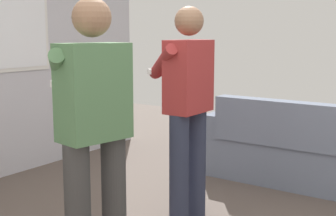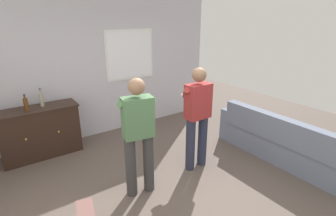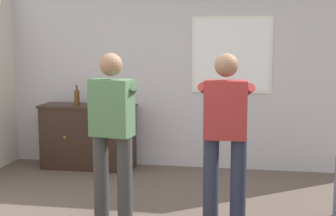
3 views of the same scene
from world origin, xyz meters
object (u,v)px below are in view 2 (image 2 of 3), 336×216
(sideboard_cabinet, at_px, (40,132))
(bottle_liquor_amber, at_px, (41,100))
(couch, at_px, (285,144))
(person_standing_left, at_px, (138,132))
(bottle_wine_green, at_px, (26,104))
(person_standing_right, at_px, (197,114))

(sideboard_cabinet, height_order, bottle_liquor_amber, bottle_liquor_amber)
(couch, height_order, person_standing_left, person_standing_left)
(bottle_wine_green, height_order, bottle_liquor_amber, bottle_liquor_amber)
(couch, xyz_separation_m, sideboard_cabinet, (-3.34, 2.65, 0.12))
(couch, relative_size, sideboard_cabinet, 1.96)
(bottle_wine_green, bearing_deg, couch, -36.94)
(person_standing_left, xyz_separation_m, person_standing_right, (1.09, 0.05, 0.00))
(couch, distance_m, bottle_wine_green, 4.41)
(bottle_wine_green, bearing_deg, person_standing_right, -40.38)
(sideboard_cabinet, relative_size, bottle_liquor_amber, 4.20)
(sideboard_cabinet, xyz_separation_m, person_standing_right, (2.01, -1.87, 0.48))
(couch, relative_size, bottle_wine_green, 9.35)
(couch, height_order, sideboard_cabinet, sideboard_cabinet)
(bottle_liquor_amber, relative_size, person_standing_right, 0.19)
(bottle_liquor_amber, distance_m, person_standing_right, 2.70)
(couch, distance_m, bottle_liquor_amber, 4.26)
(bottle_wine_green, xyz_separation_m, person_standing_left, (1.07, -1.88, -0.08))
(person_standing_left, bearing_deg, bottle_wine_green, 119.59)
(couch, relative_size, bottle_liquor_amber, 8.23)
(sideboard_cabinet, bearing_deg, bottle_liquor_amber, 23.60)
(couch, bearing_deg, person_standing_right, 149.38)
(bottle_liquor_amber, height_order, person_standing_left, person_standing_left)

